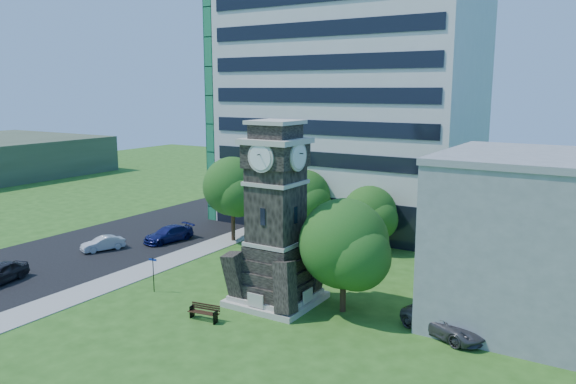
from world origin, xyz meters
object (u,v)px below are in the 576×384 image
Objects in this scene: street_sign at (153,271)px; clock_tower at (276,226)px; car_street_mid at (103,244)px; car_east_lot at (445,322)px; park_bench at (204,312)px; car_street_north at (169,234)px; car_street_south at (0,273)px.

clock_tower is at bearing 7.85° from street_sign.
street_sign is (11.42, -5.18, 0.96)m from car_street_mid.
park_bench is (-13.38, -5.84, -0.20)m from car_east_lot.
car_street_mid reaches higher than park_bench.
car_east_lot is (28.14, -6.53, 0.03)m from car_street_north.
car_street_south is 0.90× the size of car_street_north.
car_east_lot is at bearing 4.85° from clock_tower.
car_street_mid is 19.04m from park_bench.
park_bench is at bearing -113.95° from clock_tower.
car_east_lot is (11.20, 0.95, -4.54)m from clock_tower.
clock_tower is at bearing 116.28° from car_east_lot.
street_sign is at bearing -39.27° from car_street_north.
car_street_south is 31.82m from car_east_lot.
park_bench is (-2.17, -4.89, -4.73)m from clock_tower.
park_bench is at bearing -0.35° from car_street_mid.
car_street_north is at bearing 130.92° from park_bench.
car_east_lot is at bearing 19.24° from car_street_mid.
clock_tower is at bearing -12.31° from car_street_north.
clock_tower is 2.28× the size of car_east_lot.
clock_tower is 12.12m from car_east_lot.
street_sign reaches higher than car_street_north.
clock_tower is 9.66m from street_sign.
clock_tower is 19.06m from car_street_north.
car_east_lot is (30.63, 8.61, -0.02)m from car_street_south.
park_bench is at bearing 135.02° from car_east_lot.
car_street_north reaches higher than car_street_mid.
car_street_south is at bearing -168.45° from street_sign.
car_street_mid is 1.49× the size of street_sign.
car_street_north is at bearing 117.68° from street_sign.
street_sign is (11.02, 4.69, 0.81)m from car_street_south.
clock_tower is 4.86× the size of street_sign.
park_bench is 6.61m from street_sign.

